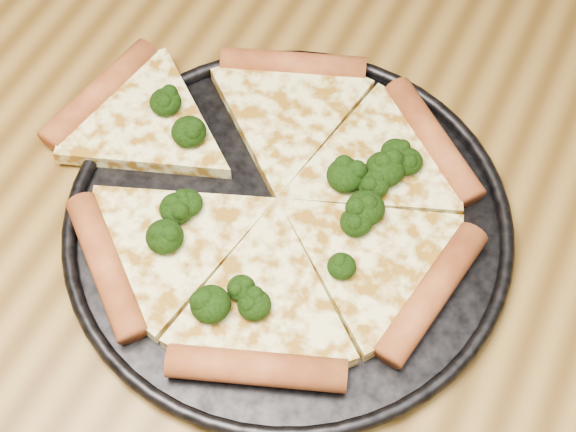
% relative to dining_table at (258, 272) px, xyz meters
% --- Properties ---
extents(dining_table, '(1.20, 0.90, 0.75)m').
position_rel_dining_table_xyz_m(dining_table, '(0.00, 0.00, 0.00)').
color(dining_table, olive).
rests_on(dining_table, ground).
extents(pizza_pan, '(0.36, 0.36, 0.02)m').
position_rel_dining_table_xyz_m(pizza_pan, '(0.03, 0.00, 0.10)').
color(pizza_pan, black).
rests_on(pizza_pan, dining_table).
extents(pizza, '(0.37, 0.33, 0.02)m').
position_rel_dining_table_xyz_m(pizza, '(0.01, 0.02, 0.11)').
color(pizza, '#FFFA9C').
rests_on(pizza, pizza_pan).
extents(broccoli_florets, '(0.23, 0.21, 0.02)m').
position_rel_dining_table_xyz_m(broccoli_florets, '(0.02, 0.01, 0.12)').
color(broccoli_florets, black).
rests_on(broccoli_florets, pizza).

